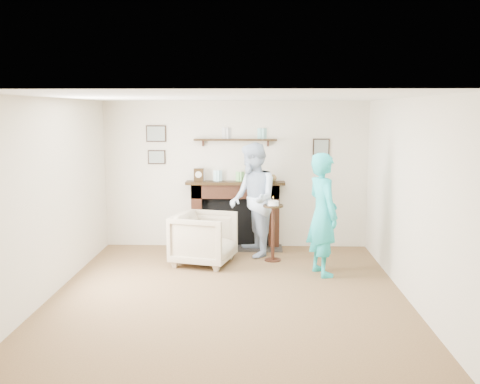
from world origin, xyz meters
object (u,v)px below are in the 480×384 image
Objects in this scene: man at (253,255)px; woman at (321,274)px; pedestal_table at (273,222)px; armchair at (204,264)px.

woman is at bearing 30.94° from man.
man is 0.76m from pedestal_table.
woman is (1.74, -0.48, 0.00)m from armchair.
pedestal_table is (-0.68, 0.69, 0.63)m from woman.
woman is 1.73× the size of pedestal_table.
woman is 1.15m from pedestal_table.
pedestal_table is at bearing 32.43° from man.
armchair is 0.86× the size of pedestal_table.
woman is at bearing -90.48° from armchair.
pedestal_table reaches higher than man.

